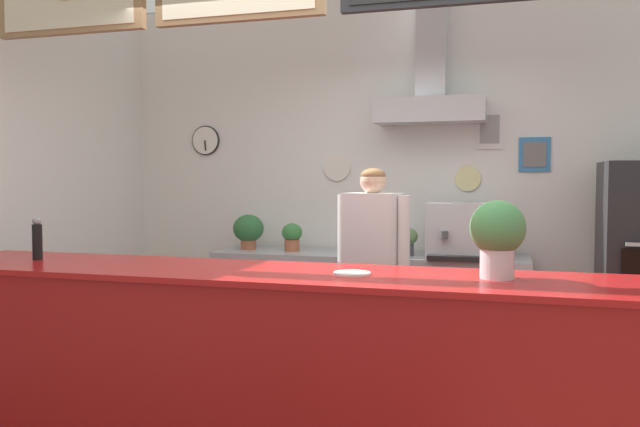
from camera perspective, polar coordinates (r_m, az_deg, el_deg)
name	(u,v)px	position (r m, az deg, el deg)	size (l,w,h in m)	color
back_wall_assembly	(398,162)	(5.43, 6.94, 4.62)	(5.09, 2.27, 3.08)	#9E9E99
service_counter	(318,373)	(3.35, -0.19, -14.02)	(4.55, 0.76, 1.03)	maroon
back_prep_counter	(367,308)	(5.33, 4.21, -8.40)	(2.57, 0.57, 0.89)	#A3A5AD
shop_worker	(373,277)	(4.31, 4.72, -5.62)	(0.51, 0.30, 1.57)	#232328
espresso_machine	(460,230)	(5.11, 12.36, -1.48)	(0.49, 0.52, 0.43)	silver
potted_rosemary	(248,230)	(5.58, -6.40, -1.46)	(0.27, 0.27, 0.30)	#9E563D
potted_oregano	(408,239)	(5.15, 7.87, -2.27)	(0.15, 0.15, 0.22)	#4C4C51
potted_thyme	(292,236)	(5.42, -2.51, -2.00)	(0.17, 0.17, 0.24)	#9E563D
potted_sage	(499,240)	(5.16, 15.67, -2.33)	(0.16, 0.16, 0.23)	#9E563D
condiment_plate	(352,273)	(3.17, 2.87, -5.35)	(0.18, 0.18, 0.01)	white
basil_vase	(497,236)	(3.13, 15.56, -1.95)	(0.26, 0.26, 0.37)	silver
pepper_grinder	(37,239)	(4.07, -23.92, -2.06)	(0.06, 0.06, 0.25)	black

